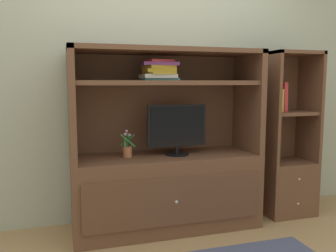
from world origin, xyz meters
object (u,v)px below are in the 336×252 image
(bookshelf_tall, at_px, (286,160))
(potted_plant, at_px, (127,150))
(upright_book_row, at_px, (279,99))
(magazine_stack, at_px, (158,71))
(media_console, at_px, (166,171))
(tv_monitor, at_px, (177,128))

(bookshelf_tall, bearing_deg, potted_plant, 179.98)
(potted_plant, height_order, bookshelf_tall, bookshelf_tall)
(potted_plant, height_order, upright_book_row, upright_book_row)
(magazine_stack, relative_size, bookshelf_tall, 0.22)
(media_console, relative_size, tv_monitor, 3.10)
(media_console, relative_size, potted_plant, 6.80)
(tv_monitor, bearing_deg, magazine_stack, 173.55)
(media_console, xyz_separation_m, potted_plant, (-0.33, 0.01, 0.20))
(potted_plant, bearing_deg, magazine_stack, -2.22)
(tv_monitor, height_order, bookshelf_tall, bookshelf_tall)
(tv_monitor, relative_size, potted_plant, 2.20)
(media_console, bearing_deg, tv_monitor, -14.26)
(bookshelf_tall, bearing_deg, magazine_stack, -179.56)
(media_console, relative_size, magazine_stack, 4.67)
(tv_monitor, distance_m, potted_plant, 0.45)
(upright_book_row, bearing_deg, tv_monitor, -179.03)
(media_console, height_order, magazine_stack, media_console)
(magazine_stack, height_order, bookshelf_tall, bookshelf_tall)
(potted_plant, relative_size, bookshelf_tall, 0.15)
(tv_monitor, height_order, upright_book_row, upright_book_row)
(media_console, height_order, upright_book_row, media_console)
(magazine_stack, xyz_separation_m, upright_book_row, (1.13, -0.00, -0.24))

